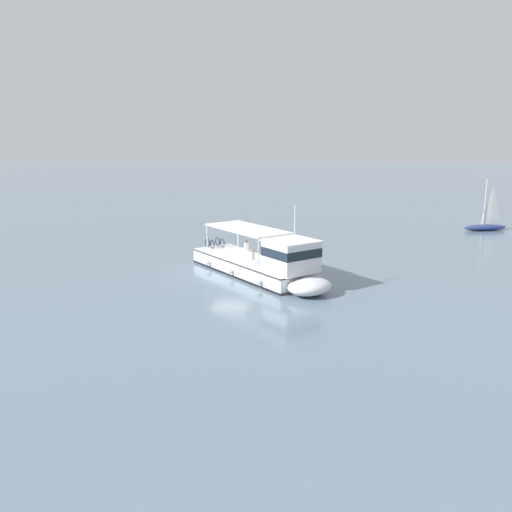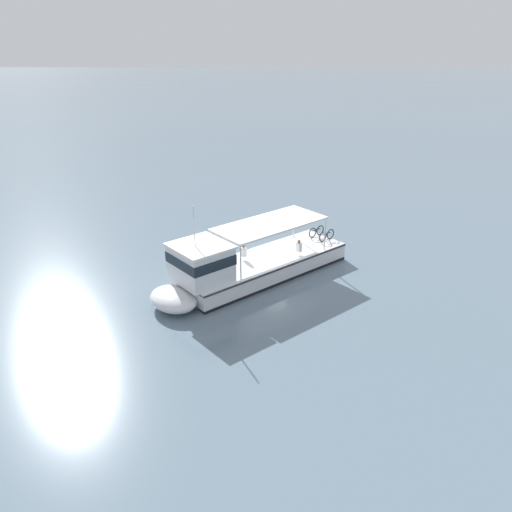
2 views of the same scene
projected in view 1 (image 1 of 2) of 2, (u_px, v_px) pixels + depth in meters
ground_plane at (230, 273)px, 35.92m from camera, size 400.00×400.00×0.00m
ferry_main at (265, 264)px, 34.05m from camera, size 11.27×11.08×5.32m
sailboat_far_left at (486, 225)px, 52.95m from camera, size 2.96×4.99×5.40m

